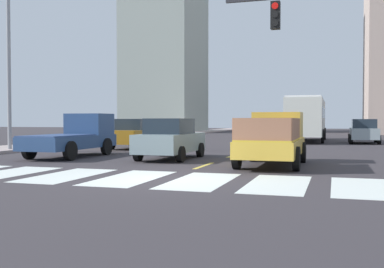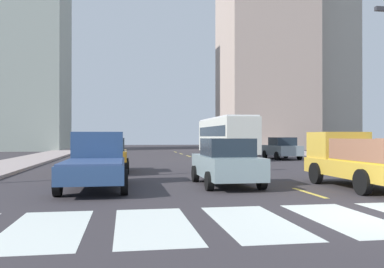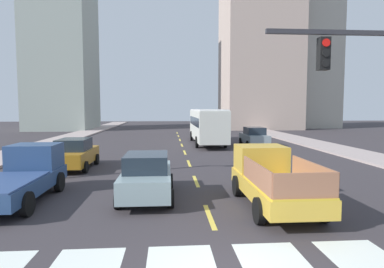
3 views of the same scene
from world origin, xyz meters
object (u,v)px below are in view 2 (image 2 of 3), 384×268
city_bus (226,134)px  sedan_near_left (282,148)px  pickup_dark (96,161)px  sedan_mid (226,162)px  sedan_far (108,155)px  pickup_stakebed (356,160)px

city_bus → sedan_near_left: 4.66m
pickup_dark → sedan_mid: 4.65m
city_bus → sedan_near_left: city_bus is taller
pickup_dark → sedan_far: (0.19, 6.19, -0.06)m
city_bus → pickup_dark: bearing=-115.5°
pickup_stakebed → city_bus: bearing=91.3°
pickup_stakebed → sedan_near_left: (4.14, 17.57, -0.08)m
sedan_far → sedan_near_left: bearing=36.8°
sedan_near_left → sedan_mid: (-8.61, -16.46, 0.00)m
sedan_near_left → sedan_far: same height
pickup_stakebed → sedan_mid: 4.61m
pickup_dark → sedan_near_left: size_ratio=1.18×
sedan_near_left → sedan_far: (-13.07, -10.10, 0.00)m
pickup_stakebed → pickup_dark: same height
city_bus → sedan_far: 15.15m
pickup_stakebed → sedan_mid: pickup_stakebed is taller
pickup_stakebed → pickup_dark: 9.20m
pickup_dark → city_bus: 20.53m
pickup_dark → sedan_mid: bearing=1.2°
city_bus → sedan_near_left: size_ratio=2.45×
pickup_stakebed → city_bus: size_ratio=0.48×
pickup_stakebed → sedan_near_left: size_ratio=1.18×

